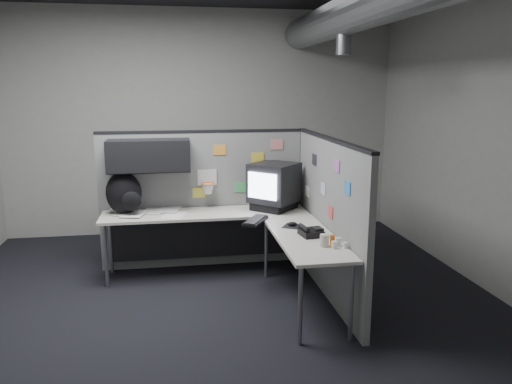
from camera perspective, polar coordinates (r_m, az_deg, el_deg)
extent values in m
cube|color=black|center=(4.99, -3.72, -13.28)|extent=(5.60, 5.60, 0.01)
cube|color=#9E9E99|center=(7.33, -6.15, 7.82)|extent=(5.60, 0.01, 3.20)
cube|color=#9E9E99|center=(1.82, 4.69, -4.72)|extent=(5.60, 0.01, 3.20)
cube|color=#9E9E99|center=(5.56, 26.27, 5.36)|extent=(0.01, 5.60, 3.20)
cylinder|color=slate|center=(4.91, 13.38, 20.20)|extent=(0.40, 5.49, 0.40)
cylinder|color=slate|center=(5.62, 9.99, 16.68)|extent=(0.16, 0.16, 0.30)
cube|color=slate|center=(5.95, -5.91, -0.92)|extent=(2.43, 0.06, 1.60)
cube|color=black|center=(5.83, -6.09, 6.92)|extent=(2.43, 0.07, 0.03)
cube|color=black|center=(6.14, 5.20, -0.52)|extent=(0.07, 0.07, 1.60)
cube|color=black|center=(5.65, -12.16, 4.11)|extent=(0.90, 0.35, 0.35)
cube|color=black|center=(5.48, -12.23, 3.86)|extent=(0.90, 0.02, 0.33)
cube|color=silver|center=(5.86, -5.60, 1.67)|extent=(0.22, 0.02, 0.18)
torus|color=#D85914|center=(5.78, -5.53, 0.93)|extent=(0.16, 0.16, 0.01)
cone|color=white|center=(5.79, -5.52, 0.35)|extent=(0.14, 0.14, 0.11)
cube|color=gray|center=(5.89, -14.37, 0.80)|extent=(0.15, 0.01, 0.12)
cube|color=orange|center=(5.83, -4.20, 4.83)|extent=(0.15, 0.01, 0.12)
cube|color=#4CB266|center=(5.93, -1.72, 0.57)|extent=(0.15, 0.01, 0.12)
cube|color=gold|center=(5.90, 0.18, 3.96)|extent=(0.15, 0.01, 0.12)
cube|color=#D87F7F|center=(5.92, 2.39, 5.45)|extent=(0.15, 0.01, 0.12)
cube|color=#E5D84C|center=(5.89, -6.54, -0.07)|extent=(0.15, 0.01, 0.12)
cube|color=slate|center=(5.13, 8.25, -3.10)|extent=(0.06, 2.23, 1.60)
cube|color=black|center=(4.98, 8.54, 6.00)|extent=(0.07, 2.23, 0.03)
cube|color=#26262D|center=(5.41, 6.68, 3.69)|extent=(0.01, 0.15, 0.12)
cube|color=silver|center=(5.12, 7.69, 0.36)|extent=(0.01, 0.15, 0.12)
cube|color=#B266B2|center=(4.70, 9.23, 2.98)|extent=(0.01, 0.15, 0.12)
cube|color=silver|center=(5.72, 5.89, 0.08)|extent=(0.01, 0.15, 0.12)
cube|color=#337FCC|center=(4.45, 10.39, 0.47)|extent=(0.01, 0.15, 0.12)
cube|color=#CC4C4C|center=(4.93, 8.49, -2.26)|extent=(0.01, 0.15, 0.12)
cube|color=beige|center=(5.66, -5.84, -2.48)|extent=(2.30, 0.56, 0.03)
cube|color=beige|center=(4.79, 5.61, -5.15)|extent=(0.56, 1.55, 0.03)
cube|color=black|center=(5.96, -5.91, -4.89)|extent=(2.18, 0.02, 0.55)
cylinder|color=gray|center=(5.59, -16.79, -7.02)|extent=(0.04, 0.04, 0.70)
cylinder|color=gray|center=(6.01, -16.28, -5.67)|extent=(0.04, 0.04, 0.70)
cylinder|color=gray|center=(5.63, 1.15, -6.36)|extent=(0.04, 0.04, 0.70)
cylinder|color=gray|center=(4.23, 5.09, -12.82)|extent=(0.04, 0.04, 0.70)
cylinder|color=gray|center=(4.36, 10.83, -12.25)|extent=(0.04, 0.04, 0.70)
cube|color=black|center=(5.78, 2.07, -1.51)|extent=(0.59, 0.59, 0.09)
cube|color=black|center=(5.72, 2.09, 1.09)|extent=(0.66, 0.66, 0.45)
cube|color=silver|center=(5.52, 0.71, 0.69)|extent=(0.28, 0.26, 0.29)
cube|color=black|center=(5.23, -0.08, -3.32)|extent=(0.33, 0.44, 0.03)
cube|color=black|center=(5.22, -0.08, -3.13)|extent=(0.30, 0.40, 0.01)
cube|color=black|center=(5.09, 4.16, -3.90)|extent=(0.25, 0.26, 0.01)
ellipsoid|color=black|center=(5.08, 4.16, -3.66)|extent=(0.11, 0.09, 0.04)
cube|color=black|center=(4.78, 6.31, -4.64)|extent=(0.22, 0.24, 0.06)
cylinder|color=black|center=(4.76, 5.52, -4.09)|extent=(0.07, 0.20, 0.04)
cube|color=black|center=(4.79, 7.01, -4.16)|extent=(0.10, 0.13, 0.02)
cylinder|color=silver|center=(4.51, 9.37, -5.65)|extent=(0.05, 0.05, 0.08)
cylinder|color=silver|center=(4.44, 8.90, -5.99)|extent=(0.05, 0.05, 0.07)
cylinder|color=silver|center=(4.46, 10.16, -6.02)|extent=(0.04, 0.04, 0.05)
cylinder|color=#D85914|center=(4.55, 8.71, -5.42)|extent=(0.05, 0.05, 0.09)
cylinder|color=#BAB2A4|center=(4.48, 7.81, -5.51)|extent=(0.10, 0.10, 0.11)
cube|color=white|center=(5.58, -9.38, -2.62)|extent=(0.31, 0.38, 0.00)
cube|color=white|center=(5.80, -11.63, -2.10)|extent=(0.31, 0.38, 0.00)
cube|color=white|center=(5.79, -14.56, -2.25)|extent=(0.31, 0.37, 0.00)
cube|color=white|center=(5.81, -9.91, -1.95)|extent=(0.31, 0.38, 0.00)
cube|color=white|center=(5.67, -13.81, -2.44)|extent=(0.31, 0.38, 0.00)
cube|color=white|center=(5.94, -15.15, -1.82)|extent=(0.31, 0.38, 0.00)
ellipsoid|color=black|center=(5.70, -14.88, -0.11)|extent=(0.45, 0.37, 0.48)
ellipsoid|color=black|center=(5.57, -14.06, -1.02)|extent=(0.24, 0.17, 0.21)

